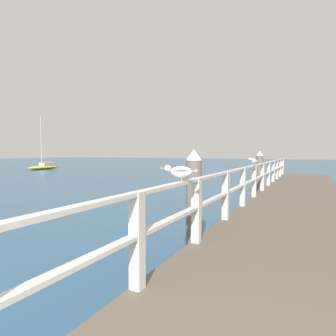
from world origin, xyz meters
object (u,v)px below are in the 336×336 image
dock_piling_far (259,174)px  seagull_background (253,161)px  dock_piling_near (194,201)px  boat_1 (44,166)px  seagull_foreground (180,171)px

dock_piling_far → seagull_background: bearing=-84.1°
dock_piling_near → boat_1: 29.06m
dock_piling_near → seagull_background: 3.74m
seagull_foreground → seagull_background: size_ratio=1.15×
boat_1 → seagull_background: bearing=144.5°
dock_piling_near → seagull_background: (0.37, 3.67, 0.64)m
dock_piling_near → seagull_foreground: dock_piling_near is taller
dock_piling_far → seagull_background: 3.71m
dock_piling_near → seagull_foreground: 1.59m
seagull_foreground → boat_1: size_ratio=0.08×
dock_piling_near → boat_1: bearing=145.5°
seagull_background → dock_piling_far: bearing=58.1°
seagull_foreground → boat_1: bearing=34.6°
dock_piling_far → boat_1: 25.64m
dock_piling_far → boat_1: size_ratio=0.33×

